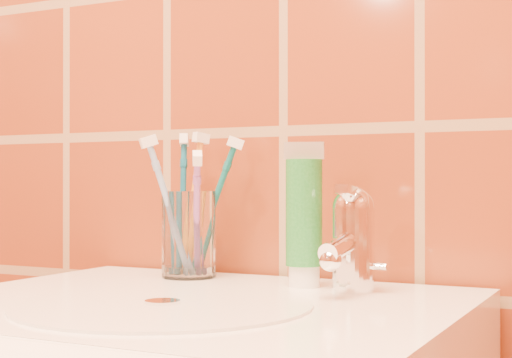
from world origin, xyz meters
The scene contains 8 objects.
glass_tumbler centered at (-0.10, 1.12, 0.91)m, with size 0.07×0.07×0.11m, color white.
toothpaste_tube centered at (0.07, 1.11, 0.93)m, with size 0.05×0.04×0.17m.
faucet centered at (0.14, 1.09, 0.91)m, with size 0.05×0.11×0.12m.
toothbrush_0 centered at (-0.12, 1.14, 0.94)m, with size 0.04×0.06×0.19m, color #0D5074, non-canonical shape.
toothbrush_1 centered at (-0.08, 1.14, 0.94)m, with size 0.08×0.05×0.19m, color #0B5960, non-canonical shape.
toothbrush_2 centered at (-0.10, 1.14, 0.94)m, with size 0.03×0.05×0.20m, color orange, non-canonical shape.
toothbrush_3 centered at (-0.11, 1.10, 0.94)m, with size 0.06×0.06×0.19m, color #7AA0DA, non-canonical shape.
toothbrush_4 centered at (-0.08, 1.10, 0.93)m, with size 0.06×0.08×0.17m, color #8A4CA3, non-canonical shape.
Camera 1 is at (0.43, 0.25, 0.97)m, focal length 55.00 mm.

